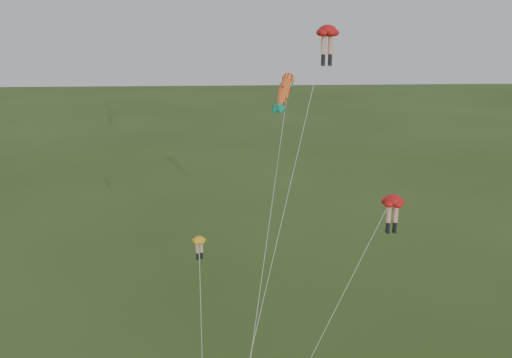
{
  "coord_description": "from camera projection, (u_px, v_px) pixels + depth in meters",
  "views": [
    {
      "loc": [
        -1.77,
        -29.04,
        23.0
      ],
      "look_at": [
        0.07,
        6.0,
        12.5
      ],
      "focal_mm": 40.0,
      "sensor_mm": 36.0,
      "label": 1
    }
  ],
  "objects": [
    {
      "name": "fish_kite",
      "position": [
        285.0,
        91.0,
        37.96
      ],
      "size": [
        4.54,
        13.16,
        19.13
      ],
      "rotation": [
        0.81,
        0.0,
        -0.48
      ],
      "color": "#FFA520",
      "rests_on": "ground"
    },
    {
      "name": "legs_kite_red_mid",
      "position": [
        391.0,
        206.0,
        34.79
      ],
      "size": [
        8.52,
        6.69,
        12.14
      ],
      "rotation": [
        0.0,
        0.0,
        0.08
      ],
      "color": "red",
      "rests_on": "ground"
    },
    {
      "name": "legs_kite_red_high",
      "position": [
        326.0,
        39.0,
        35.56
      ],
      "size": [
        7.26,
        10.86,
        22.06
      ],
      "rotation": [
        0.0,
        0.0,
        0.1
      ],
      "color": "red",
      "rests_on": "ground"
    },
    {
      "name": "legs_kite_yellow",
      "position": [
        199.0,
        252.0,
        34.94
      ],
      "size": [
        1.15,
        7.99,
        9.56
      ],
      "rotation": [
        0.0,
        0.0,
        0.37
      ],
      "color": "gold",
      "rests_on": "ground"
    }
  ]
}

